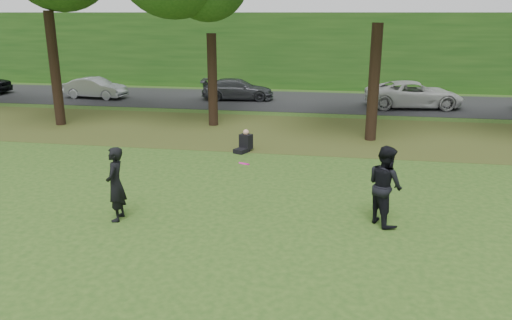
{
  "coord_description": "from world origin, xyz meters",
  "views": [
    {
      "loc": [
        2.78,
        -7.95,
        5.0
      ],
      "look_at": [
        0.65,
        4.33,
        1.3
      ],
      "focal_mm": 35.0,
      "sensor_mm": 36.0,
      "label": 1
    }
  ],
  "objects_px": {
    "player_left": "(116,184)",
    "seated_person": "(245,143)",
    "frisbee": "(244,164)",
    "player_right": "(385,185)"
  },
  "relations": [
    {
      "from": "frisbee",
      "to": "seated_person",
      "type": "bearing_deg",
      "value": 100.99
    },
    {
      "from": "player_left",
      "to": "frisbee",
      "type": "relative_size",
      "value": 4.95
    },
    {
      "from": "player_right",
      "to": "seated_person",
      "type": "bearing_deg",
      "value": 5.77
    },
    {
      "from": "player_left",
      "to": "player_right",
      "type": "bearing_deg",
      "value": 90.46
    },
    {
      "from": "player_right",
      "to": "frisbee",
      "type": "xyz_separation_m",
      "value": [
        -3.4,
        -0.34,
        0.48
      ]
    },
    {
      "from": "player_left",
      "to": "seated_person",
      "type": "bearing_deg",
      "value": 157.02
    },
    {
      "from": "frisbee",
      "to": "seated_person",
      "type": "relative_size",
      "value": 0.45
    },
    {
      "from": "player_left",
      "to": "seated_person",
      "type": "height_order",
      "value": "player_left"
    },
    {
      "from": "seated_person",
      "to": "player_right",
      "type": "bearing_deg",
      "value": -27.48
    },
    {
      "from": "player_left",
      "to": "seated_person",
      "type": "xyz_separation_m",
      "value": [
        1.9,
        6.82,
        -0.63
      ]
    }
  ]
}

